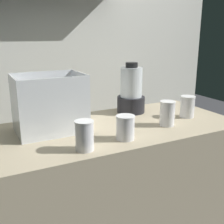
% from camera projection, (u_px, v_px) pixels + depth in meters
% --- Properties ---
extents(counter, '(1.40, 0.64, 0.90)m').
position_uv_depth(counter, '(112.00, 199.00, 1.64)').
color(counter, tan).
rests_on(counter, ground_plane).
extents(back_wall_unit, '(2.60, 0.24, 2.50)m').
position_uv_depth(back_wall_unit, '(64.00, 50.00, 2.07)').
color(back_wall_unit, silver).
rests_on(back_wall_unit, ground_plane).
extents(carrot_display_bin, '(0.34, 0.25, 0.29)m').
position_uv_depth(carrot_display_bin, '(49.00, 113.00, 1.42)').
color(carrot_display_bin, white).
rests_on(carrot_display_bin, counter).
extents(blender_pitcher, '(0.17, 0.17, 0.31)m').
position_uv_depth(blender_pitcher, '(131.00, 92.00, 1.75)').
color(blender_pitcher, black).
rests_on(blender_pitcher, counter).
extents(juice_cup_mango_far_left, '(0.08, 0.08, 0.13)m').
position_uv_depth(juice_cup_mango_far_left, '(85.00, 137.00, 1.19)').
color(juice_cup_mango_far_left, white).
rests_on(juice_cup_mango_far_left, counter).
extents(juice_cup_mango_left, '(0.09, 0.09, 0.12)m').
position_uv_depth(juice_cup_mango_left, '(125.00, 129.00, 1.32)').
color(juice_cup_mango_left, white).
rests_on(juice_cup_mango_left, counter).
extents(juice_cup_mango_middle, '(0.08, 0.08, 0.13)m').
position_uv_depth(juice_cup_mango_middle, '(167.00, 115.00, 1.52)').
color(juice_cup_mango_middle, white).
rests_on(juice_cup_mango_middle, counter).
extents(juice_cup_carrot_right, '(0.09, 0.09, 0.13)m').
position_uv_depth(juice_cup_carrot_right, '(187.00, 108.00, 1.67)').
color(juice_cup_carrot_right, white).
rests_on(juice_cup_carrot_right, counter).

